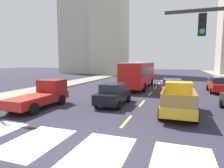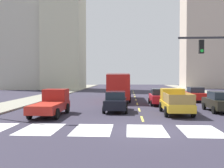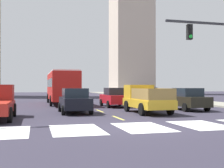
{
  "view_description": "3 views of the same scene",
  "coord_description": "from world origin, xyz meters",
  "px_view_note": "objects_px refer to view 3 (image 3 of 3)",
  "views": [
    {
      "loc": [
        2.7,
        -6.37,
        3.44
      ],
      "look_at": [
        -2.54,
        8.78,
        1.53
      ],
      "focal_mm": 30.59,
      "sensor_mm": 36.0,
      "label": 1
    },
    {
      "loc": [
        -1.01,
        -14.56,
        3.03
      ],
      "look_at": [
        -2.91,
        16.34,
        2.09
      ],
      "focal_mm": 41.96,
      "sensor_mm": 36.0,
      "label": 2
    },
    {
      "loc": [
        -4.7,
        -12.44,
        1.86
      ],
      "look_at": [
        2.04,
        13.12,
        2.06
      ],
      "focal_mm": 46.8,
      "sensor_mm": 36.0,
      "label": 3
    }
  ],
  "objects_px": {
    "sedan_near_right": "(115,97)",
    "sedan_far": "(147,95)",
    "pickup_stakebed": "(145,99)",
    "sedan_mid": "(75,101)",
    "sedan_near_left": "(187,99)",
    "city_bus": "(62,85)"
  },
  "relations": [
    {
      "from": "pickup_stakebed",
      "to": "sedan_far",
      "type": "relative_size",
      "value": 1.18
    },
    {
      "from": "sedan_near_right",
      "to": "pickup_stakebed",
      "type": "bearing_deg",
      "value": -86.33
    },
    {
      "from": "sedan_mid",
      "to": "sedan_near_right",
      "type": "bearing_deg",
      "value": 48.71
    },
    {
      "from": "pickup_stakebed",
      "to": "city_bus",
      "type": "bearing_deg",
      "value": 111.55
    },
    {
      "from": "sedan_near_right",
      "to": "sedan_mid",
      "type": "bearing_deg",
      "value": -130.58
    },
    {
      "from": "sedan_mid",
      "to": "sedan_far",
      "type": "distance_m",
      "value": 13.11
    },
    {
      "from": "sedan_near_left",
      "to": "sedan_near_right",
      "type": "bearing_deg",
      "value": 130.07
    },
    {
      "from": "pickup_stakebed",
      "to": "sedan_near_right",
      "type": "distance_m",
      "value": 6.17
    },
    {
      "from": "sedan_near_right",
      "to": "sedan_far",
      "type": "relative_size",
      "value": 1.0
    },
    {
      "from": "sedan_near_left",
      "to": "sedan_far",
      "type": "relative_size",
      "value": 1.0
    },
    {
      "from": "city_bus",
      "to": "sedan_far",
      "type": "distance_m",
      "value": 9.17
    },
    {
      "from": "sedan_mid",
      "to": "pickup_stakebed",
      "type": "bearing_deg",
      "value": -12.29
    },
    {
      "from": "pickup_stakebed",
      "to": "sedan_near_right",
      "type": "bearing_deg",
      "value": 93.23
    },
    {
      "from": "sedan_near_right",
      "to": "sedan_far",
      "type": "xyz_separation_m",
      "value": [
        4.77,
        4.19,
        0.0
      ]
    },
    {
      "from": "sedan_near_right",
      "to": "sedan_far",
      "type": "distance_m",
      "value": 6.35
    },
    {
      "from": "sedan_mid",
      "to": "sedan_far",
      "type": "height_order",
      "value": "same"
    },
    {
      "from": "city_bus",
      "to": "sedan_near_left",
      "type": "xyz_separation_m",
      "value": [
        8.81,
        -10.02,
        -1.09
      ]
    },
    {
      "from": "sedan_near_left",
      "to": "sedan_mid",
      "type": "height_order",
      "value": "same"
    },
    {
      "from": "sedan_near_right",
      "to": "sedan_mid",
      "type": "relative_size",
      "value": 1.0
    },
    {
      "from": "pickup_stakebed",
      "to": "sedan_near_left",
      "type": "distance_m",
      "value": 4.14
    },
    {
      "from": "city_bus",
      "to": "sedan_far",
      "type": "height_order",
      "value": "city_bus"
    },
    {
      "from": "pickup_stakebed",
      "to": "city_bus",
      "type": "height_order",
      "value": "city_bus"
    }
  ]
}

